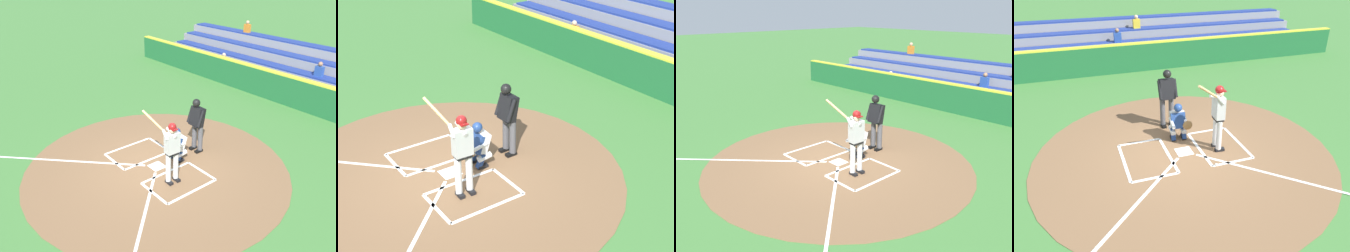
# 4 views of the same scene
# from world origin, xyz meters

# --- Properties ---
(ground_plane) EXTENTS (120.00, 120.00, 0.00)m
(ground_plane) POSITION_xyz_m (0.00, 0.00, 0.00)
(ground_plane) COLOR #427A38
(dirt_circle) EXTENTS (8.00, 8.00, 0.01)m
(dirt_circle) POSITION_xyz_m (0.00, 0.00, 0.01)
(dirt_circle) COLOR brown
(dirt_circle) RESTS_ON ground
(home_plate_and_chalk) EXTENTS (7.93, 4.91, 0.01)m
(home_plate_and_chalk) POSITION_xyz_m (0.00, 0.88, 0.01)
(home_plate_and_chalk) COLOR white
(home_plate_and_chalk) RESTS_ON dirt_circle
(batter) EXTENTS (0.96, 0.68, 2.13)m
(batter) POSITION_xyz_m (-0.90, 0.15, 1.10)
(batter) COLOR silver
(batter) RESTS_ON ground
(catcher) EXTENTS (0.59, 0.63, 1.13)m
(catcher) POSITION_xyz_m (-0.09, -0.74, 0.59)
(catcher) COLOR black
(catcher) RESTS_ON ground
(plate_umpire) EXTENTS (0.58, 0.41, 1.86)m
(plate_umpire) POSITION_xyz_m (-0.02, -1.62, 1.08)
(plate_umpire) COLOR #4C4C51
(plate_umpire) RESTS_ON ground
(baseball) EXTENTS (0.07, 0.07, 0.07)m
(baseball) POSITION_xyz_m (-0.56, 0.90, 0.04)
(baseball) COLOR white
(baseball) RESTS_ON ground
(backstop_wall) EXTENTS (22.00, 0.36, 1.31)m
(backstop_wall) POSITION_xyz_m (0.00, -7.50, 0.65)
(backstop_wall) COLOR #1E6033
(backstop_wall) RESTS_ON ground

